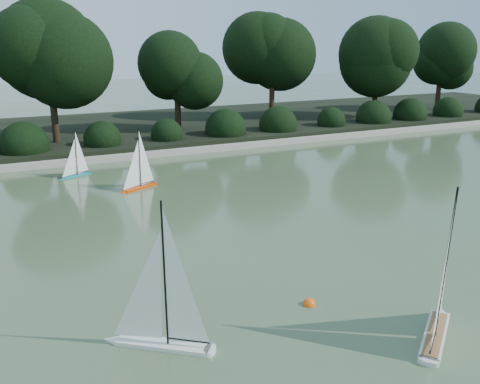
{
  "coord_description": "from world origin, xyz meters",
  "views": [
    {
      "loc": [
        -5.11,
        -5.49,
        3.22
      ],
      "look_at": [
        -1.17,
        2.41,
        0.7
      ],
      "focal_mm": 40.0,
      "sensor_mm": 36.0,
      "label": 1
    }
  ],
  "objects_px": {
    "sailboat_teal": "(74,169)",
    "sailboat_white_b": "(438,310)",
    "sailboat_white_a": "(154,323)",
    "race_buoy": "(309,305)",
    "sailboat_orange": "(137,179)"
  },
  "relations": [
    {
      "from": "sailboat_teal",
      "to": "sailboat_white_b",
      "type": "bearing_deg",
      "value": -75.47
    },
    {
      "from": "sailboat_white_a",
      "to": "sailboat_white_b",
      "type": "xyz_separation_m",
      "value": [
        2.94,
        -1.18,
        0.01
      ]
    },
    {
      "from": "sailboat_white_a",
      "to": "sailboat_white_b",
      "type": "bearing_deg",
      "value": -21.92
    },
    {
      "from": "sailboat_teal",
      "to": "race_buoy",
      "type": "height_order",
      "value": "sailboat_teal"
    },
    {
      "from": "sailboat_orange",
      "to": "sailboat_teal",
      "type": "relative_size",
      "value": 1.18
    },
    {
      "from": "sailboat_white_a",
      "to": "sailboat_orange",
      "type": "distance_m",
      "value": 6.5
    },
    {
      "from": "sailboat_orange",
      "to": "race_buoy",
      "type": "relative_size",
      "value": 8.44
    },
    {
      "from": "sailboat_orange",
      "to": "sailboat_teal",
      "type": "xyz_separation_m",
      "value": [
        -1.06,
        1.78,
        -0.04
      ]
    },
    {
      "from": "sailboat_white_a",
      "to": "sailboat_white_b",
      "type": "relative_size",
      "value": 0.94
    },
    {
      "from": "sailboat_teal",
      "to": "race_buoy",
      "type": "relative_size",
      "value": 7.13
    },
    {
      "from": "sailboat_white_a",
      "to": "sailboat_orange",
      "type": "height_order",
      "value": "sailboat_white_a"
    },
    {
      "from": "sailboat_white_b",
      "to": "sailboat_orange",
      "type": "xyz_separation_m",
      "value": [
        -1.34,
        7.48,
        -0.06
      ]
    },
    {
      "from": "sailboat_white_b",
      "to": "sailboat_teal",
      "type": "height_order",
      "value": "sailboat_white_b"
    },
    {
      "from": "sailboat_white_a",
      "to": "sailboat_orange",
      "type": "xyz_separation_m",
      "value": [
        1.6,
        6.3,
        -0.05
      ]
    },
    {
      "from": "race_buoy",
      "to": "sailboat_white_b",
      "type": "bearing_deg",
      "value": -53.3
    }
  ]
}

